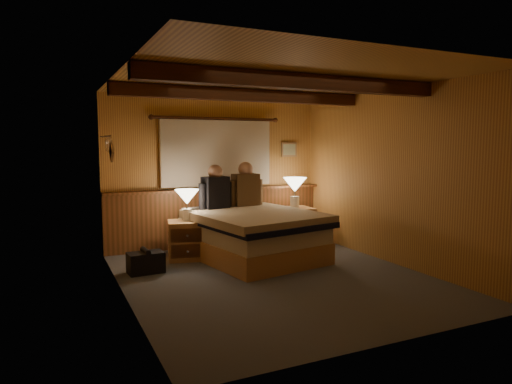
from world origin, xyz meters
TOP-DOWN VIEW (x-y plane):
  - floor at (0.00, 0.00)m, footprint 4.20×4.20m
  - ceiling at (0.00, 0.00)m, footprint 4.20×4.20m
  - wall_back at (0.00, 2.10)m, footprint 3.60×0.00m
  - wall_left at (-1.80, 0.00)m, footprint 0.00×4.20m
  - wall_right at (1.80, 0.00)m, footprint 0.00×4.20m
  - wall_front at (0.00, -2.10)m, footprint 3.60×0.00m
  - wainscot at (0.00, 2.04)m, footprint 3.60×0.23m
  - curtain_window at (0.00, 2.03)m, footprint 2.18×0.09m
  - ceiling_beams at (0.00, 0.15)m, footprint 3.60×1.65m
  - coat_rail at (-1.72, 1.58)m, footprint 0.05×0.55m
  - framed_print at (1.35, 2.08)m, footprint 0.30×0.04m
  - bed at (0.15, 0.99)m, footprint 1.84×2.22m
  - nightstand_left at (-0.73, 1.33)m, footprint 0.59×0.55m
  - nightstand_right at (1.23, 1.61)m, footprint 0.56×0.51m
  - lamp_left at (-0.71, 1.36)m, footprint 0.34×0.34m
  - lamp_right at (1.20, 1.61)m, footprint 0.39×0.39m
  - person_left at (-0.20, 1.56)m, footprint 0.56×0.30m
  - person_right at (0.34, 1.66)m, footprint 0.59×0.25m
  - duffel_bag at (-1.41, 0.87)m, footprint 0.46×0.30m

SIDE VIEW (x-z plane):
  - floor at x=0.00m, z-range 0.00..0.00m
  - duffel_bag at x=-1.41m, z-range -0.02..0.30m
  - nightstand_left at x=-0.73m, z-range 0.00..0.55m
  - nightstand_right at x=1.23m, z-range 0.00..0.59m
  - bed at x=0.15m, z-range 0.01..0.69m
  - wainscot at x=0.00m, z-range 0.02..0.96m
  - lamp_left at x=-0.71m, z-range 0.64..1.09m
  - lamp_right at x=1.20m, z-range 0.70..1.20m
  - person_left at x=-0.20m, z-range 0.61..1.29m
  - person_right at x=0.34m, z-range 0.60..1.32m
  - wall_left at x=-1.80m, z-range -0.90..3.30m
  - wall_right at x=1.80m, z-range -0.90..3.30m
  - wall_back at x=0.00m, z-range -0.60..3.00m
  - wall_front at x=0.00m, z-range -0.60..3.00m
  - curtain_window at x=0.00m, z-range 0.96..2.08m
  - framed_print at x=1.35m, z-range 1.43..1.68m
  - coat_rail at x=-1.72m, z-range 1.55..1.79m
  - ceiling_beams at x=0.00m, z-range 2.23..2.39m
  - ceiling at x=0.00m, z-range 2.40..2.40m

